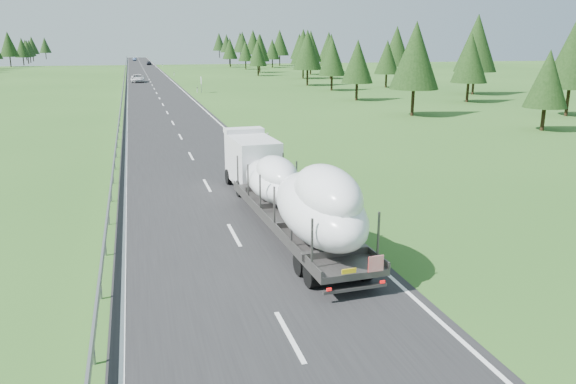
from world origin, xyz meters
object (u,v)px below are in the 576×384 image
object	(u,v)px
boat_truck	(288,187)
distant_car_dark	(149,63)
distant_van	(138,78)
distant_car_blue	(135,59)
highway_sign	(201,82)

from	to	relation	value
boat_truck	distant_car_dark	distance (m)	188.91
distant_van	distant_car_blue	size ratio (longest dim) A/B	1.48
boat_truck	distant_van	bearing A→B (deg)	92.87
boat_truck	distant_car_dark	bearing A→B (deg)	89.90
distant_car_blue	distant_car_dark	bearing A→B (deg)	-79.04
highway_sign	boat_truck	bearing A→B (deg)	-93.85
distant_car_dark	highway_sign	bearing A→B (deg)	-85.17
distant_van	distant_car_dark	bearing A→B (deg)	88.14
distant_car_dark	boat_truck	bearing A→B (deg)	-87.44
boat_truck	distant_van	world-z (taller)	boat_truck
highway_sign	distant_car_dark	world-z (taller)	highway_sign
highway_sign	distant_van	distance (m)	29.70
distant_car_dark	distant_car_blue	world-z (taller)	distant_car_dark
highway_sign	boat_truck	size ratio (longest dim) A/B	0.15
highway_sign	distant_van	world-z (taller)	highway_sign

